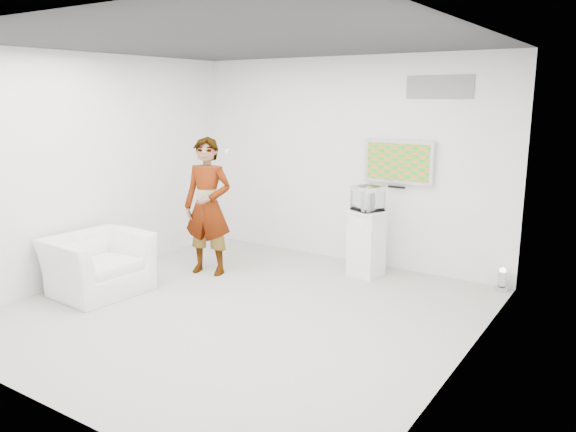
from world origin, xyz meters
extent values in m
cube|color=#B5B0A6|center=(0.00, 0.00, 0.01)|extent=(5.00, 5.00, 0.01)
cube|color=#29292C|center=(0.00, 0.00, 3.00)|extent=(5.00, 5.00, 0.01)
cube|color=white|center=(0.00, 2.50, 1.50)|extent=(5.00, 0.01, 3.00)
cube|color=white|center=(0.00, -2.50, 1.50)|extent=(5.00, 0.01, 3.00)
cube|color=white|center=(-2.50, 0.00, 1.50)|extent=(0.01, 5.00, 3.00)
cube|color=white|center=(2.50, 0.00, 1.50)|extent=(0.01, 5.00, 3.00)
cube|color=#B8B8BC|center=(0.85, 2.45, 1.55)|extent=(1.00, 0.08, 0.60)
cube|color=slate|center=(1.35, 2.49, 2.55)|extent=(0.90, 0.02, 0.30)
imported|color=white|center=(-1.26, 0.86, 0.95)|extent=(0.78, 0.61, 1.90)
imported|color=white|center=(-1.91, -0.51, 0.37)|extent=(1.07, 1.21, 0.74)
cube|color=white|center=(0.62, 1.98, 0.46)|extent=(0.50, 0.50, 0.91)
cylinder|color=silver|center=(2.35, 2.35, 0.14)|extent=(0.19, 0.19, 0.29)
cube|color=white|center=(0.62, 1.98, 1.08)|extent=(0.45, 0.45, 0.34)
cube|color=white|center=(0.62, 1.98, 1.04)|extent=(0.09, 0.19, 0.25)
cube|color=white|center=(-1.06, 1.07, 1.71)|extent=(0.09, 0.14, 0.04)
camera|label=1|loc=(3.81, -4.86, 2.46)|focal=35.00mm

